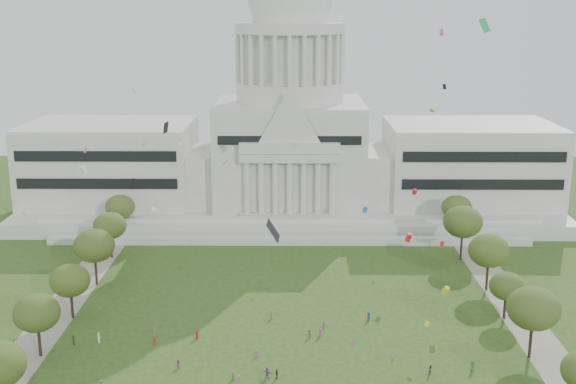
{
  "coord_description": "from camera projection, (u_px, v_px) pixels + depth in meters",
  "views": [
    {
      "loc": [
        1.24,
        -102.56,
        61.92
      ],
      "look_at": [
        0.0,
        45.0,
        24.0
      ],
      "focal_mm": 45.0,
      "sensor_mm": 36.0,
      "label": 1
    }
  ],
  "objects": [
    {
      "name": "row_tree_l_2",
      "position": [
        37.0,
        313.0,
        129.76
      ],
      "size": [
        8.42,
        8.42,
        11.97
      ],
      "color": "black",
      "rests_on": "ground"
    },
    {
      "name": "row_tree_l_4",
      "position": [
        94.0,
        246.0,
        163.54
      ],
      "size": [
        9.29,
        9.29,
        13.21
      ],
      "color": "black",
      "rests_on": "ground"
    },
    {
      "name": "row_tree_r_6",
      "position": [
        457.0,
        208.0,
        197.61
      ],
      "size": [
        8.42,
        8.42,
        11.97
      ],
      "color": "black",
      "rests_on": "ground"
    },
    {
      "name": "row_tree_l_3",
      "position": [
        70.0,
        281.0,
        145.91
      ],
      "size": [
        8.12,
        8.12,
        11.55
      ],
      "color": "black",
      "rests_on": "ground"
    },
    {
      "name": "row_tree_l_6",
      "position": [
        120.0,
        207.0,
        199.4
      ],
      "size": [
        8.19,
        8.19,
        11.64
      ],
      "color": "black",
      "rests_on": "ground"
    },
    {
      "name": "row_tree_r_3",
      "position": [
        506.0,
        286.0,
        146.02
      ],
      "size": [
        7.01,
        7.01,
        9.98
      ],
      "color": "black",
      "rests_on": "ground"
    },
    {
      "name": "path_right",
      "position": [
        528.0,
        328.0,
        143.41
      ],
      "size": [
        8.0,
        160.0,
        0.04
      ],
      "primitive_type": "cube",
      "color": "gray",
      "rests_on": "ground"
    },
    {
      "name": "person_8",
      "position": [
        178.0,
        364.0,
        127.27
      ],
      "size": [
        0.88,
        0.7,
        1.57
      ],
      "primitive_type": "imported",
      "rotation": [
        0.0,
        0.0,
        2.8
      ],
      "color": "#994C8C",
      "rests_on": "ground"
    },
    {
      "name": "path_left",
      "position": [
        48.0,
        326.0,
        144.19
      ],
      "size": [
        8.0,
        160.0,
        0.04
      ],
      "primitive_type": "cube",
      "color": "gray",
      "rests_on": "ground"
    },
    {
      "name": "row_tree_r_5",
      "position": [
        463.0,
        222.0,
        179.9
      ],
      "size": [
        9.82,
        9.82,
        13.96
      ],
      "color": "black",
      "rests_on": "ground"
    },
    {
      "name": "distant_crowd",
      "position": [
        210.0,
        366.0,
        126.27
      ],
      "size": [
        66.82,
        41.83,
        1.94
      ],
      "color": "#994C8C",
      "rests_on": "ground"
    },
    {
      "name": "person_10",
      "position": [
        394.0,
        354.0,
        131.06
      ],
      "size": [
        0.69,
        0.94,
        1.44
      ],
      "primitive_type": "imported",
      "rotation": [
        0.0,
        0.0,
        1.87
      ],
      "color": "silver",
      "rests_on": "ground"
    },
    {
      "name": "row_tree_r_4",
      "position": [
        489.0,
        251.0,
        160.54
      ],
      "size": [
        9.19,
        9.19,
        13.06
      ],
      "color": "black",
      "rests_on": "ground"
    },
    {
      "name": "capitol",
      "position": [
        290.0,
        141.0,
        219.21
      ],
      "size": [
        160.0,
        64.5,
        91.3
      ],
      "color": "beige",
      "rests_on": "ground"
    },
    {
      "name": "person_4",
      "position": [
        277.0,
        374.0,
        123.67
      ],
      "size": [
        0.64,
        1.08,
        1.79
      ],
      "primitive_type": "imported",
      "rotation": [
        0.0,
        0.0,
        4.65
      ],
      "color": "#26262B",
      "rests_on": "ground"
    },
    {
      "name": "row_tree_l_5",
      "position": [
        110.0,
        226.0,
        181.79
      ],
      "size": [
        8.33,
        8.33,
        11.85
      ],
      "color": "black",
      "rests_on": "ground"
    },
    {
      "name": "kite_swarm",
      "position": [
        294.0,
        237.0,
        111.53
      ],
      "size": [
        92.48,
        97.38,
        55.85
      ],
      "color": "black",
      "rests_on": "ground"
    },
    {
      "name": "person_2",
      "position": [
        431.0,
        370.0,
        124.96
      ],
      "size": [
        1.03,
        1.01,
        1.83
      ],
      "primitive_type": "imported",
      "rotation": [
        0.0,
        0.0,
        0.75
      ],
      "color": "#4C4C51",
      "rests_on": "ground"
    },
    {
      "name": "person_0",
      "position": [
        473.0,
        366.0,
        126.28
      ],
      "size": [
        0.94,
        1.11,
        1.93
      ],
      "primitive_type": "imported",
      "rotation": [
        0.0,
        0.0,
        5.13
      ],
      "color": "#33723F",
      "rests_on": "ground"
    },
    {
      "name": "row_tree_r_2",
      "position": [
        533.0,
        308.0,
        128.87
      ],
      "size": [
        9.55,
        9.55,
        13.58
      ],
      "color": "black",
      "rests_on": "ground"
    },
    {
      "name": "person_5",
      "position": [
        267.0,
        373.0,
        123.73
      ],
      "size": [
        2.0,
        1.63,
        2.03
      ],
      "primitive_type": "imported",
      "rotation": [
        0.0,
        0.0,
        2.59
      ],
      "color": "#994C8C",
      "rests_on": "ground"
    }
  ]
}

